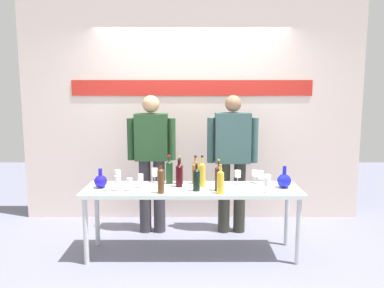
{
  "coord_description": "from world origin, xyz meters",
  "views": [
    {
      "loc": [
        0.0,
        -3.98,
        1.78
      ],
      "look_at": [
        0.0,
        0.15,
        1.16
      ],
      "focal_mm": 37.06,
      "sensor_mm": 36.0,
      "label": 1
    }
  ],
  "objects_px": {
    "presenter_right": "(232,155)",
    "wine_glass_right_3": "(255,173)",
    "wine_bottle_8": "(179,175)",
    "wine_glass_left_1": "(155,172)",
    "decanter_blue_left": "(101,181)",
    "display_table": "(192,194)",
    "wine_bottle_0": "(169,171)",
    "decanter_blue_right": "(284,180)",
    "wine_glass_right_4": "(261,175)",
    "wine_bottle_6": "(220,181)",
    "wine_glass_right_0": "(268,179)",
    "wine_glass_left_3": "(130,182)",
    "wine_glass_left_2": "(141,178)",
    "presenter_left": "(152,156)",
    "wine_glass_right_1": "(238,174)",
    "wine_glass_left_4": "(118,180)",
    "wine_bottle_5": "(196,172)",
    "wine_bottle_1": "(196,179)",
    "wine_bottle_2": "(219,177)",
    "wine_glass_left_0": "(118,174)",
    "wine_bottle_3": "(202,174)",
    "wine_glass_right_2": "(267,182)",
    "wine_bottle_7": "(180,172)",
    "wine_bottle_4": "(161,180)"
  },
  "relations": [
    {
      "from": "presenter_right",
      "to": "wine_bottle_0",
      "type": "relative_size",
      "value": 5.3
    },
    {
      "from": "decanter_blue_left",
      "to": "wine_bottle_0",
      "type": "xyz_separation_m",
      "value": [
        0.7,
        0.17,
        0.07
      ]
    },
    {
      "from": "wine_bottle_8",
      "to": "wine_bottle_7",
      "type": "bearing_deg",
      "value": 87.42
    },
    {
      "from": "decanter_blue_right",
      "to": "wine_glass_right_1",
      "type": "relative_size",
      "value": 1.49
    },
    {
      "from": "wine_bottle_3",
      "to": "wine_glass_right_2",
      "type": "xyz_separation_m",
      "value": [
        0.64,
        -0.22,
        -0.03
      ]
    },
    {
      "from": "wine_bottle_2",
      "to": "wine_glass_left_0",
      "type": "relative_size",
      "value": 2.15
    },
    {
      "from": "wine_bottle_0",
      "to": "wine_bottle_8",
      "type": "relative_size",
      "value": 1.06
    },
    {
      "from": "wine_bottle_8",
      "to": "wine_glass_right_2",
      "type": "height_order",
      "value": "wine_bottle_8"
    },
    {
      "from": "wine_bottle_6",
      "to": "wine_glass_left_1",
      "type": "distance_m",
      "value": 0.82
    },
    {
      "from": "wine_bottle_3",
      "to": "decanter_blue_right",
      "type": "bearing_deg",
      "value": -2.21
    },
    {
      "from": "display_table",
      "to": "wine_bottle_0",
      "type": "xyz_separation_m",
      "value": [
        -0.24,
        0.19,
        0.2
      ]
    },
    {
      "from": "wine_bottle_0",
      "to": "wine_glass_left_1",
      "type": "bearing_deg",
      "value": 163.33
    },
    {
      "from": "wine_bottle_6",
      "to": "wine_glass_left_3",
      "type": "relative_size",
      "value": 2.2
    },
    {
      "from": "wine_bottle_0",
      "to": "wine_glass_right_3",
      "type": "distance_m",
      "value": 0.93
    },
    {
      "from": "wine_bottle_6",
      "to": "wine_glass_right_3",
      "type": "height_order",
      "value": "wine_bottle_6"
    },
    {
      "from": "presenter_left",
      "to": "wine_glass_left_4",
      "type": "height_order",
      "value": "presenter_left"
    },
    {
      "from": "display_table",
      "to": "wine_bottle_8",
      "type": "distance_m",
      "value": 0.24
    },
    {
      "from": "decanter_blue_left",
      "to": "wine_glass_right_2",
      "type": "distance_m",
      "value": 1.7
    },
    {
      "from": "wine_bottle_6",
      "to": "wine_glass_right_1",
      "type": "distance_m",
      "value": 0.42
    },
    {
      "from": "wine_bottle_2",
      "to": "wine_bottle_0",
      "type": "bearing_deg",
      "value": 149.85
    },
    {
      "from": "presenter_right",
      "to": "wine_glass_right_3",
      "type": "distance_m",
      "value": 0.5
    },
    {
      "from": "decanter_blue_left",
      "to": "wine_glass_right_0",
      "type": "distance_m",
      "value": 1.71
    },
    {
      "from": "wine_bottle_4",
      "to": "wine_glass_right_1",
      "type": "distance_m",
      "value": 0.87
    },
    {
      "from": "decanter_blue_left",
      "to": "display_table",
      "type": "bearing_deg",
      "value": -0.68
    },
    {
      "from": "wine_bottle_3",
      "to": "wine_glass_right_1",
      "type": "distance_m",
      "value": 0.4
    },
    {
      "from": "wine_bottle_0",
      "to": "wine_bottle_2",
      "type": "bearing_deg",
      "value": -30.15
    },
    {
      "from": "presenter_left",
      "to": "wine_glass_right_3",
      "type": "distance_m",
      "value": 1.25
    },
    {
      "from": "wine_glass_left_4",
      "to": "wine_bottle_5",
      "type": "bearing_deg",
      "value": 20.8
    },
    {
      "from": "decanter_blue_right",
      "to": "wine_glass_left_0",
      "type": "height_order",
      "value": "decanter_blue_right"
    },
    {
      "from": "wine_glass_left_3",
      "to": "wine_glass_left_4",
      "type": "height_order",
      "value": "wine_glass_left_4"
    },
    {
      "from": "wine_bottle_1",
      "to": "wine_glass_left_3",
      "type": "bearing_deg",
      "value": -179.71
    },
    {
      "from": "wine_bottle_5",
      "to": "wine_bottle_6",
      "type": "height_order",
      "value": "wine_bottle_5"
    },
    {
      "from": "display_table",
      "to": "wine_glass_left_3",
      "type": "distance_m",
      "value": 0.66
    },
    {
      "from": "decanter_blue_left",
      "to": "wine_glass_left_2",
      "type": "xyz_separation_m",
      "value": [
        0.42,
        -0.02,
        0.04
      ]
    },
    {
      "from": "presenter_right",
      "to": "wine_glass_right_4",
      "type": "xyz_separation_m",
      "value": [
        0.25,
        -0.5,
        -0.12
      ]
    },
    {
      "from": "display_table",
      "to": "wine_glass_left_3",
      "type": "bearing_deg",
      "value": -169.63
    },
    {
      "from": "decanter_blue_left",
      "to": "wine_bottle_2",
      "type": "distance_m",
      "value": 1.22
    },
    {
      "from": "wine_bottle_3",
      "to": "wine_glass_right_4",
      "type": "relative_size",
      "value": 2.23
    },
    {
      "from": "wine_bottle_6",
      "to": "wine_glass_left_4",
      "type": "distance_m",
      "value": 1.03
    },
    {
      "from": "wine_glass_left_2",
      "to": "presenter_left",
      "type": "bearing_deg",
      "value": 85.91
    },
    {
      "from": "wine_bottle_8",
      "to": "wine_glass_left_1",
      "type": "xyz_separation_m",
      "value": [
        -0.27,
        0.18,
        -0.02
      ]
    },
    {
      "from": "wine_bottle_8",
      "to": "wine_bottle_1",
      "type": "bearing_deg",
      "value": -41.73
    },
    {
      "from": "display_table",
      "to": "wine_glass_left_2",
      "type": "xyz_separation_m",
      "value": [
        -0.53,
        -0.01,
        0.17
      ]
    },
    {
      "from": "decanter_blue_left",
      "to": "wine_glass_right_0",
      "type": "height_order",
      "value": "decanter_blue_left"
    },
    {
      "from": "wine_bottle_1",
      "to": "wine_glass_left_4",
      "type": "distance_m",
      "value": 0.79
    },
    {
      "from": "decanter_blue_right",
      "to": "wine_glass_right_4",
      "type": "xyz_separation_m",
      "value": [
        -0.22,
        0.14,
        0.02
      ]
    },
    {
      "from": "decanter_blue_right",
      "to": "wine_bottle_6",
      "type": "height_order",
      "value": "wine_bottle_6"
    },
    {
      "from": "decanter_blue_right",
      "to": "wine_glass_right_0",
      "type": "xyz_separation_m",
      "value": [
        -0.19,
        -0.1,
        0.04
      ]
    },
    {
      "from": "wine_bottle_2",
      "to": "wine_glass_right_2",
      "type": "relative_size",
      "value": 2.06
    },
    {
      "from": "decanter_blue_left",
      "to": "wine_glass_left_4",
      "type": "relative_size",
      "value": 1.29
    }
  ]
}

